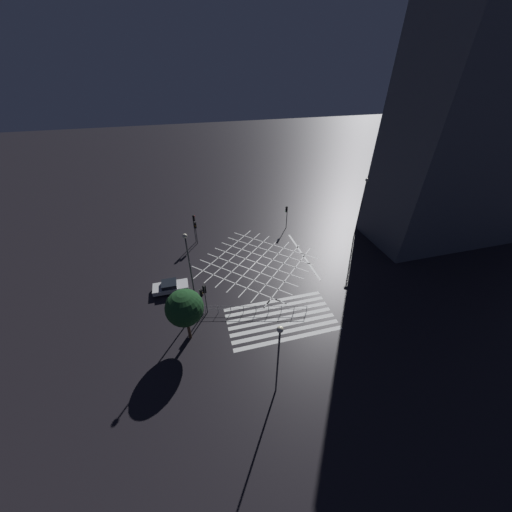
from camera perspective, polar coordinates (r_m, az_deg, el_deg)
The scene contains 14 objects.
ground_plane at distance 38.55m, azimuth 0.00°, elevation -1.27°, with size 200.00×200.00×0.00m, color black.
road_markings at distance 34.26m, azimuth 3.06°, elevation -6.86°, with size 17.06×21.90×0.01m.
office_building at distance 51.79m, azimuth 40.87°, elevation 17.46°, with size 30.62×10.06×28.14m.
traffic_light_sw_cross at distance 30.26m, azimuth -10.19°, elevation -7.39°, with size 0.36×0.39×3.80m.
traffic_light_nw_cross at distance 41.99m, azimuth -11.99°, elevation 5.39°, with size 0.36×0.39×3.59m.
traffic_light_ne_main at distance 45.52m, azimuth 6.13°, elevation 8.61°, with size 0.39×0.36×3.76m.
traffic_light_sw_main at distance 30.17m, azimuth -10.85°, elevation -8.03°, with size 0.39×0.36×3.59m.
traffic_light_nw_main at distance 42.16m, azimuth -12.27°, elevation 6.45°, with size 0.39×0.36×4.48m.
street_lamp_east at distance 21.84m, azimuth 4.55°, elevation -18.24°, with size 0.48×0.48×7.90m.
street_lamp_west at distance 43.54m, azimuth 20.43°, elevation 10.15°, with size 0.44×0.44×9.41m.
street_lamp_far at distance 28.54m, azimuth -13.13°, elevation -1.65°, with size 0.45×0.45×9.70m.
street_tree_near at distance 27.13m, azimuth -14.10°, elevation -10.05°, with size 3.52×3.52×5.89m.
waiting_car at distance 35.31m, azimuth -16.76°, elevation -5.86°, with size 4.09×1.82×1.23m.
pedestrian_railing at distance 31.13m, azimuth 0.00°, elevation -10.44°, with size 10.61×2.82×1.05m.
Camera 1 is at (-7.87, -29.97, 22.94)m, focal length 20.00 mm.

